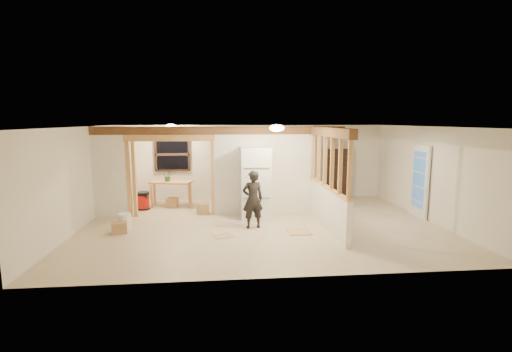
{
  "coord_description": "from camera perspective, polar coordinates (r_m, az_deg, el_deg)",
  "views": [
    {
      "loc": [
        -1.02,
        -9.16,
        2.65
      ],
      "look_at": [
        -0.1,
        0.4,
        1.21
      ],
      "focal_mm": 26.0,
      "sensor_mm": 36.0,
      "label": 1
    }
  ],
  "objects": [
    {
      "name": "floor_panel_far",
      "position": [
        8.72,
        -5.08,
        -9.16
      ],
      "size": [
        0.54,
        0.49,
        0.01
      ],
      "primitive_type": "cube",
      "rotation": [
        0.0,
        0.0,
        0.37
      ],
      "color": "tan",
      "rests_on": "floor"
    },
    {
      "name": "shop_vac",
      "position": [
        11.65,
        -16.99,
        -3.63
      ],
      "size": [
        0.5,
        0.5,
        0.54
      ],
      "primitive_type": "cylinder",
      "rotation": [
        0.0,
        0.0,
        0.23
      ],
      "color": "#A9120C",
      "rests_on": "floor"
    },
    {
      "name": "wall_right",
      "position": [
        10.79,
        25.35,
        0.24
      ],
      "size": [
        0.01,
        6.5,
        2.5
      ],
      "primitive_type": "cube",
      "color": "silver",
      "rests_on": "floor"
    },
    {
      "name": "potted_plant",
      "position": [
        11.83,
        -13.39,
        0.02
      ],
      "size": [
        0.35,
        0.32,
        0.33
      ],
      "primitive_type": "imported",
      "rotation": [
        0.0,
        0.0,
        -0.24
      ],
      "color": "#3A7733",
      "rests_on": "work_table"
    },
    {
      "name": "window_back",
      "position": [
        12.48,
        -12.75,
        3.26
      ],
      "size": [
        1.12,
        0.1,
        1.1
      ],
      "primitive_type": "cube",
      "color": "black",
      "rests_on": "wall_back"
    },
    {
      "name": "partition_left_stub",
      "position": [
        10.89,
        -21.59,
        0.53
      ],
      "size": [
        0.9,
        0.12,
        2.5
      ],
      "primitive_type": "cube",
      "color": "white",
      "rests_on": "floor"
    },
    {
      "name": "partition_center",
      "position": [
        10.53,
        1.22,
        0.88
      ],
      "size": [
        2.8,
        0.12,
        2.5
      ],
      "primitive_type": "cube",
      "color": "white",
      "rests_on": "floor"
    },
    {
      "name": "box_util_a",
      "position": [
        10.82,
        -8.21,
        -4.91
      ],
      "size": [
        0.38,
        0.33,
        0.3
      ],
      "primitive_type": "cube",
      "rotation": [
        0.0,
        0.0,
        0.07
      ],
      "color": "#A97C51",
      "rests_on": "floor"
    },
    {
      "name": "ceiling",
      "position": [
        9.22,
        0.87,
        7.58
      ],
      "size": [
        9.0,
        6.5,
        0.01
      ],
      "primitive_type": "cube",
      "color": "white"
    },
    {
      "name": "floor_panel_near",
      "position": [
        9.06,
        6.64,
        -8.49
      ],
      "size": [
        0.56,
        0.56,
        0.02
      ],
      "primitive_type": "cube",
      "rotation": [
        0.0,
        0.0,
        -0.0
      ],
      "color": "tan",
      "rests_on": "floor"
    },
    {
      "name": "box_front",
      "position": [
        9.44,
        -20.31,
        -7.47
      ],
      "size": [
        0.4,
        0.36,
        0.27
      ],
      "primitive_type": "cube",
      "rotation": [
        0.0,
        0.0,
        0.32
      ],
      "color": "#A97C51",
      "rests_on": "floor"
    },
    {
      "name": "ceiling_dome_main",
      "position": [
        8.76,
        3.2,
        7.39
      ],
      "size": [
        0.36,
        0.36,
        0.16
      ],
      "primitive_type": "ellipsoid",
      "color": "#FFEABF",
      "rests_on": "ceiling"
    },
    {
      "name": "french_door",
      "position": [
        11.12,
        23.87,
        -0.75
      ],
      "size": [
        0.12,
        0.86,
        2.0
      ],
      "primitive_type": "cube",
      "color": "white",
      "rests_on": "floor"
    },
    {
      "name": "header_beam_back",
      "position": [
        10.37,
        -5.41,
        6.99
      ],
      "size": [
        7.0,
        0.18,
        0.22
      ],
      "primitive_type": "cube",
      "color": "brown",
      "rests_on": "ceiling"
    },
    {
      "name": "wall_back",
      "position": [
        12.53,
        -0.78,
        2.11
      ],
      "size": [
        9.0,
        0.01,
        2.5
      ],
      "primitive_type": "cube",
      "color": "silver",
      "rests_on": "floor"
    },
    {
      "name": "bucket",
      "position": [
        9.69,
        -19.54,
        -6.62
      ],
      "size": [
        0.39,
        0.39,
        0.4
      ],
      "primitive_type": "cylinder",
      "rotation": [
        0.0,
        0.0,
        0.26
      ],
      "color": "silver",
      "rests_on": "floor"
    },
    {
      "name": "ceiling_dome_util",
      "position": [
        11.56,
        -12.95,
        7.46
      ],
      "size": [
        0.32,
        0.32,
        0.14
      ],
      "primitive_type": "ellipsoid",
      "color": "#FFEABF",
      "rests_on": "ceiling"
    },
    {
      "name": "bookshelf",
      "position": [
        12.96,
        12.45,
        0.32
      ],
      "size": [
        0.85,
        0.28,
        1.69
      ],
      "primitive_type": "cube",
      "color": "black",
      "rests_on": "floor"
    },
    {
      "name": "pony_wall",
      "position": [
        9.4,
        10.9,
        -4.87
      ],
      "size": [
        0.12,
        3.2,
        1.0
      ],
      "primitive_type": "cube",
      "color": "white",
      "rests_on": "floor"
    },
    {
      "name": "box_util_b",
      "position": [
        11.78,
        -12.76,
        -3.99
      ],
      "size": [
        0.36,
        0.36,
        0.28
      ],
      "primitive_type": "cube",
      "rotation": [
        0.0,
        0.0,
        -0.21
      ],
      "color": "#A97C51",
      "rests_on": "floor"
    },
    {
      "name": "woman",
      "position": [
        9.17,
        -0.51,
        -3.61
      ],
      "size": [
        0.58,
        0.44,
        1.45
      ],
      "primitive_type": "imported",
      "rotation": [
        0.0,
        0.0,
        3.33
      ],
      "color": "#262323",
      "rests_on": "floor"
    },
    {
      "name": "wall_left",
      "position": [
        9.9,
        -26.0,
        -0.48
      ],
      "size": [
        0.01,
        6.5,
        2.5
      ],
      "primitive_type": "cube",
      "color": "silver",
      "rests_on": "floor"
    },
    {
      "name": "hanging_bulb",
      "position": [
        10.82,
        -10.73,
        5.88
      ],
      "size": [
        0.07,
        0.07,
        0.07
      ],
      "primitive_type": "ellipsoid",
      "color": "#FFD88C",
      "rests_on": "ceiling"
    },
    {
      "name": "wall_front",
      "position": [
        6.16,
        4.19,
        -4.65
      ],
      "size": [
        9.0,
        0.01,
        2.5
      ],
      "primitive_type": "cube",
      "color": "silver",
      "rests_on": "floor"
    },
    {
      "name": "work_table",
      "position": [
        11.9,
        -12.88,
        -2.64
      ],
      "size": [
        1.34,
        0.86,
        0.78
      ],
      "primitive_type": "cube",
      "rotation": [
        0.0,
        0.0,
        -0.21
      ],
      "color": "tan",
      "rests_on": "floor"
    },
    {
      "name": "floor",
      "position": [
        9.59,
        0.84,
        -7.55
      ],
      "size": [
        9.0,
        6.5,
        0.01
      ],
      "primitive_type": "cube",
      "color": "beige",
      "rests_on": "ground"
    },
    {
      "name": "stud_partition",
      "position": [
        9.2,
        11.1,
        2.18
      ],
      "size": [
        0.14,
        3.2,
        1.32
      ],
      "primitive_type": "cube",
      "color": "tan",
      "rests_on": "pony_wall"
    },
    {
      "name": "doorway_frame",
      "position": [
        10.57,
        -12.92,
        -0.13
      ],
      "size": [
        2.46,
        0.14,
        2.2
      ],
      "primitive_type": "cube",
      "color": "tan",
      "rests_on": "floor"
    },
    {
      "name": "refrigerator",
      "position": [
        10.1,
        -0.1,
        -1.06
      ],
      "size": [
        0.8,
        0.78,
        1.94
      ],
      "primitive_type": "cube",
      "color": "silver",
      "rests_on": "floor"
    },
    {
      "name": "header_beam_right",
      "position": [
        9.15,
        11.23,
        6.66
      ],
      "size": [
        0.18,
        3.3,
        0.22
      ],
      "primitive_type": "cube",
      "color": "brown",
      "rests_on": "ceiling"
    }
  ]
}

